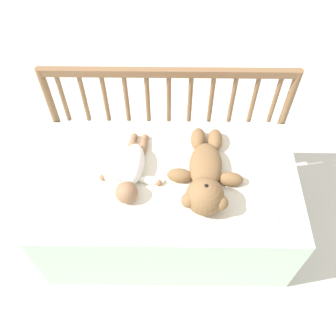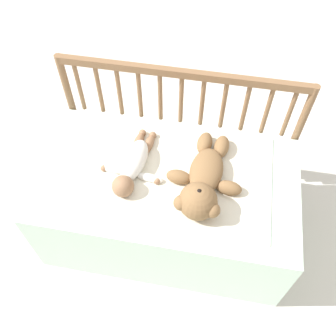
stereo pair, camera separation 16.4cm
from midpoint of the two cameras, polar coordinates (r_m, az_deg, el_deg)
ground_plane at (r=2.08m, az=2.22°, el=-8.96°), size 12.00×12.00×0.00m
crib_mattress at (r=1.87m, az=2.44°, el=-5.72°), size 1.18×0.67×0.46m
crib_rail at (r=1.83m, az=4.55°, el=9.07°), size 1.18×0.04×0.78m
blanket at (r=1.69m, az=3.45°, el=-0.95°), size 0.89×0.57×0.01m
teddy_bear at (r=1.61m, az=8.29°, el=-2.39°), size 0.34×0.49×0.16m
baby at (r=1.67m, az=-2.59°, el=0.38°), size 0.30×0.40×0.10m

